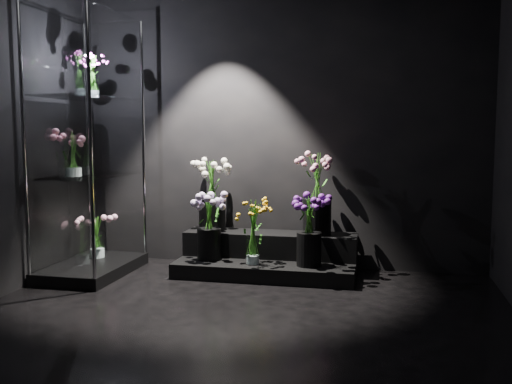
% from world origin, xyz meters
% --- Properties ---
extents(floor, '(4.00, 4.00, 0.00)m').
position_xyz_m(floor, '(0.00, 0.00, 0.00)').
color(floor, black).
rests_on(floor, ground).
extents(wall_back, '(4.00, 0.00, 4.00)m').
position_xyz_m(wall_back, '(0.00, 2.00, 1.40)').
color(wall_back, black).
rests_on(wall_back, floor).
extents(wall_front, '(4.00, 0.00, 4.00)m').
position_xyz_m(wall_front, '(0.00, -2.00, 1.40)').
color(wall_front, black).
rests_on(wall_front, floor).
extents(display_riser, '(1.66, 0.74, 0.37)m').
position_xyz_m(display_riser, '(-0.04, 1.67, 0.15)').
color(display_riser, black).
rests_on(display_riser, floor).
extents(display_case, '(0.66, 1.10, 2.41)m').
position_xyz_m(display_case, '(-1.65, 1.25, 1.21)').
color(display_case, black).
rests_on(display_case, floor).
extents(bouquet_orange_bells, '(0.30, 0.30, 0.57)m').
position_xyz_m(bouquet_orange_bells, '(-0.13, 1.40, 0.43)').
color(bouquet_orange_bells, white).
rests_on(bouquet_orange_bells, display_riser).
extents(bouquet_lilac, '(0.41, 0.41, 0.62)m').
position_xyz_m(bouquet_lilac, '(-0.58, 1.50, 0.49)').
color(bouquet_lilac, black).
rests_on(bouquet_lilac, display_riser).
extents(bouquet_purple, '(0.38, 0.38, 0.64)m').
position_xyz_m(bouquet_purple, '(0.37, 1.45, 0.50)').
color(bouquet_purple, black).
rests_on(bouquet_purple, display_riser).
extents(bouquet_cream_roses, '(0.48, 0.48, 0.68)m').
position_xyz_m(bouquet_cream_roses, '(-0.63, 1.78, 0.76)').
color(bouquet_cream_roses, black).
rests_on(bouquet_cream_roses, display_riser).
extents(bouquet_pink_roses, '(0.43, 0.43, 0.77)m').
position_xyz_m(bouquet_pink_roses, '(0.41, 1.77, 0.81)').
color(bouquet_pink_roses, black).
rests_on(bouquet_pink_roses, display_riser).
extents(bouquet_case_pink, '(0.40, 0.40, 0.40)m').
position_xyz_m(bouquet_case_pink, '(-1.68, 1.03, 1.15)').
color(bouquet_case_pink, white).
rests_on(bouquet_case_pink, display_case).
extents(bouquet_case_magenta, '(0.25, 0.25, 0.41)m').
position_xyz_m(bouquet_case_magenta, '(-1.66, 1.38, 1.87)').
color(bouquet_case_magenta, white).
rests_on(bouquet_case_magenta, display_case).
extents(bouquet_case_base_pink, '(0.43, 0.43, 0.42)m').
position_xyz_m(bouquet_case_base_pink, '(-1.71, 1.46, 0.34)').
color(bouquet_case_base_pink, white).
rests_on(bouquet_case_base_pink, display_case).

